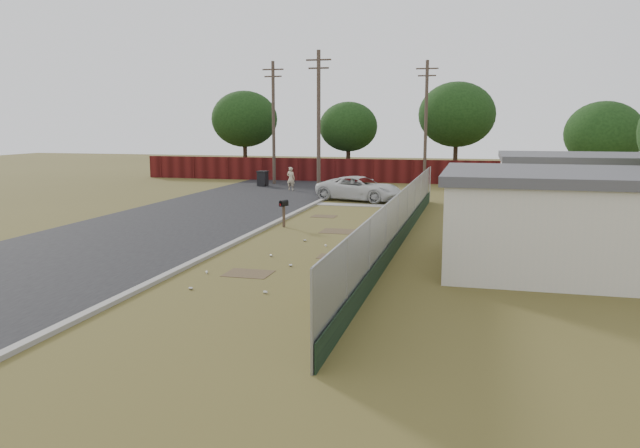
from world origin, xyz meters
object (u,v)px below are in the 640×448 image
(pedestrian, at_px, (291,179))
(trash_bin, at_px, (263,178))
(fire_hydrant, at_px, (328,289))
(mailbox, at_px, (284,206))
(pickup_truck, at_px, (360,188))

(pedestrian, relative_size, trash_bin, 1.45)
(fire_hydrant, xyz_separation_m, trash_bin, (-11.65, 27.92, 0.14))
(fire_hydrant, relative_size, trash_bin, 0.82)
(mailbox, relative_size, pedestrian, 0.75)
(fire_hydrant, height_order, pickup_truck, pickup_truck)
(fire_hydrant, xyz_separation_m, mailbox, (-4.71, 11.14, 0.52))
(mailbox, bearing_deg, pickup_truck, 81.81)
(pickup_truck, relative_size, trash_bin, 4.64)
(mailbox, bearing_deg, trash_bin, 112.48)
(fire_hydrant, bearing_deg, trash_bin, 112.65)
(mailbox, bearing_deg, fire_hydrant, -67.10)
(fire_hydrant, bearing_deg, pedestrian, 108.97)
(pedestrian, distance_m, trash_bin, 3.63)
(pickup_truck, bearing_deg, mailbox, -172.51)
(trash_bin, bearing_deg, pedestrian, -38.62)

